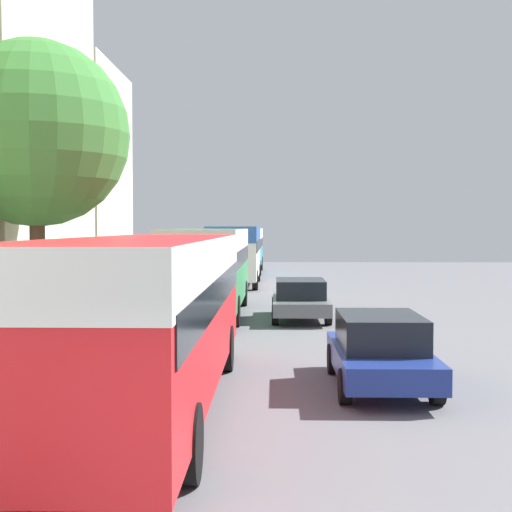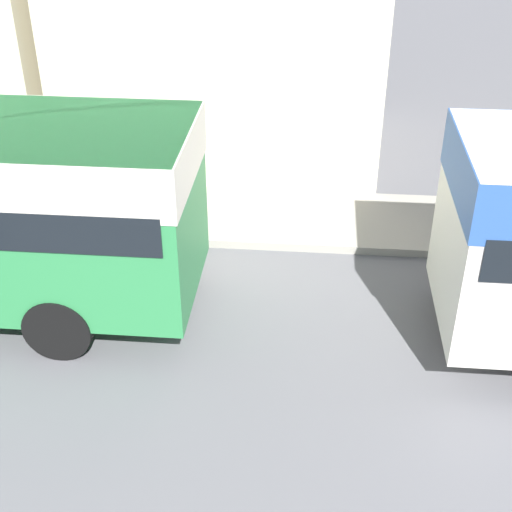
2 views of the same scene
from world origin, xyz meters
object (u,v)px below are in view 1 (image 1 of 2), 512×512
bus_following (208,259)px  bus_third_in_line (235,247)px  car_crossing (300,298)px  bus_rear (244,244)px  bus_lead (145,299)px  car_far_curb (380,350)px  pedestrian_near_curb (201,255)px

bus_following → bus_third_in_line: (0.27, 12.97, 0.06)m
bus_third_in_line → car_crossing: bus_third_in_line is taller
bus_following → bus_rear: (0.26, 23.69, -0.02)m
bus_rear → bus_lead: bearing=-90.1°
car_crossing → car_far_curb: bearing=-83.4°
pedestrian_near_curb → car_far_curb: bearing=-79.3°
bus_following → bus_third_in_line: bearing=88.8°
bus_lead → bus_third_in_line: 26.32m
car_far_curb → car_crossing: bearing=96.6°
car_crossing → bus_lead: bearing=-104.2°
bus_rear → car_far_curb: (4.19, -35.15, -1.23)m
car_crossing → bus_following: bearing=160.4°
bus_lead → bus_third_in_line: size_ratio=1.22×
bus_rear → car_crossing: 25.06m
bus_lead → pedestrian_near_curb: bus_lead is taller
bus_following → bus_lead: bearing=-89.3°
bus_lead → bus_third_in_line: (0.10, 26.32, 0.12)m
bus_lead → bus_following: bearing=90.7°
car_far_curb → pedestrian_near_curb: pedestrian_near_curb is taller
car_crossing → pedestrian_near_curb: (-6.57, 30.80, 0.27)m
bus_third_in_line → car_far_curb: size_ratio=2.13×
bus_rear → car_far_curb: 35.42m
car_crossing → car_far_curb: 10.37m
bus_rear → pedestrian_near_curb: (-3.58, 5.95, -0.99)m
car_crossing → pedestrian_near_curb: bearing=102.0°
bus_following → car_far_curb: 12.36m
bus_lead → pedestrian_near_curb: size_ratio=6.81×
bus_third_in_line → car_far_curb: (4.18, -24.43, -1.31)m
bus_following → car_crossing: (3.26, -1.16, -1.28)m
car_crossing → car_far_curb: car_far_curb is taller
bus_following → car_far_curb: bus_following is taller
bus_rear → car_far_curb: bus_rear is taller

